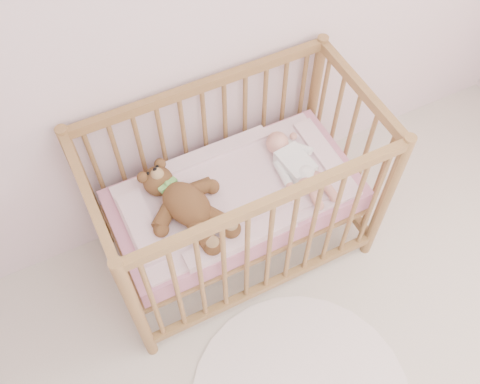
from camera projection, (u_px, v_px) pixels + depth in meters
wall_back at (213, 1)px, 2.18m from camera, size 4.00×0.02×2.70m
crib at (236, 198)px, 2.66m from camera, size 1.36×0.76×1.00m
mattress at (236, 200)px, 2.67m from camera, size 1.22×0.62×0.13m
blanket at (235, 191)px, 2.61m from camera, size 1.10×0.58×0.06m
baby at (296, 162)px, 2.62m from camera, size 0.31×0.54×0.12m
teddy_bear at (187, 205)px, 2.47m from camera, size 0.59×0.69×0.16m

